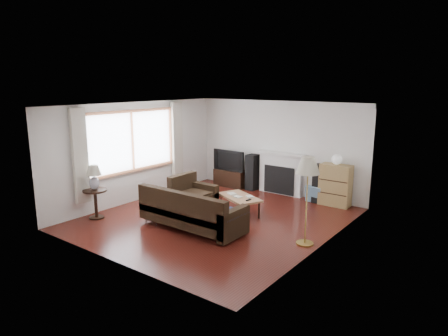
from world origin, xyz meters
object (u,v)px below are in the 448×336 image
Objects in this scene: sectional_sofa at (192,210)px; floor_lamp at (307,202)px; coffee_table at (239,205)px; tv_stand at (231,178)px; side_table at (96,204)px; bookshelf at (335,185)px.

sectional_sofa is 1.48× the size of floor_lamp.
coffee_table is 0.65× the size of floor_lamp.
coffee_table is (0.24, 1.36, -0.19)m from sectional_sofa.
side_table is (-0.75, -4.08, 0.09)m from tv_stand.
bookshelf is (3.13, 0.03, 0.27)m from tv_stand.
floor_lamp is (2.23, 0.65, 0.43)m from sectional_sofa.
side_table is at bearing -113.22° from coffee_table.
floor_lamp reaches higher than coffee_table.
bookshelf is 0.42× the size of sectional_sofa.
tv_stand is at bearing -179.45° from bookshelf.
sectional_sofa is 2.28× the size of coffee_table.
floor_lamp reaches higher than bookshelf.
floor_lamp reaches higher than sectional_sofa.
bookshelf is 0.62× the size of floor_lamp.
coffee_table is at bearing 160.29° from floor_lamp.
bookshelf is 3.74m from sectional_sofa.
floor_lamp is at bearing -35.97° from tv_stand.
tv_stand is 3.15m from bookshelf.
side_table is at bearing -100.36° from tv_stand.
tv_stand is at bearing 144.03° from floor_lamp.
floor_lamp is 4.63m from side_table.
coffee_table is at bearing -49.54° from tv_stand.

